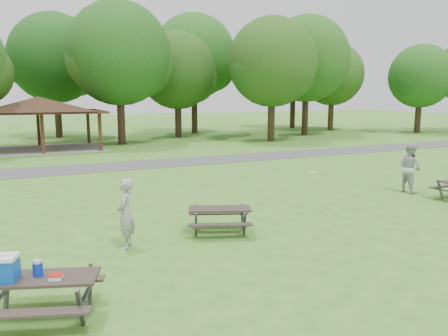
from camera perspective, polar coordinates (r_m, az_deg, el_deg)
ground at (r=11.85m, az=4.01°, el=-9.46°), size 160.00×160.00×0.00m
asphalt_path at (r=24.68m, az=-12.17°, el=0.34°), size 120.00×3.20×0.02m
pavilion at (r=33.79m, az=-23.05°, el=7.42°), size 8.60×7.01×3.76m
tree_row_e at (r=35.72m, az=-13.43°, el=13.96°), size 8.40×8.00×11.02m
tree_row_f at (r=40.67m, az=-5.99°, el=12.25°), size 7.35×7.00×9.55m
tree_row_g at (r=37.43m, az=6.41°, el=13.24°), size 7.77×7.40×10.25m
tree_row_h at (r=43.72m, az=10.83°, el=13.50°), size 8.61×8.20×11.37m
tree_row_i at (r=50.08m, az=14.02°, el=11.58°), size 7.14×6.80×9.52m
tree_row_j at (r=49.60m, az=24.34°, el=10.65°), size 6.72×6.40×8.96m
tree_deep_b at (r=43.03m, az=-21.11°, el=12.92°), size 8.40×8.00×11.13m
tree_deep_c at (r=45.11m, az=-3.84°, el=14.05°), size 8.82×8.40×11.90m
tree_deep_d at (r=52.55m, az=9.16°, el=12.84°), size 8.40×8.00×11.27m
picnic_table_near at (r=8.30m, az=-24.14°, el=-13.24°), size 2.29×2.06×1.31m
picnic_table_middle at (r=12.30m, az=-0.56°, el=-6.03°), size 2.13×1.94×0.75m
frisbee_in_flight at (r=14.71m, az=11.45°, el=-0.48°), size 0.31×0.31×0.02m
frisbee_thrower at (r=11.33m, az=-12.74°, el=-5.83°), size 0.66×0.77×1.79m
frisbee_catcher at (r=18.89m, az=23.09°, el=0.01°), size 0.75×0.96×1.96m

